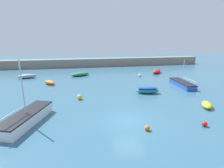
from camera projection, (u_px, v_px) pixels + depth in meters
The scene contains 14 objects.
ground_plane at pixel (129, 122), 15.04m from camera, with size 120.00×120.00×0.20m, color #38667F.
harbor_breakwater at pixel (96, 62), 42.97m from camera, with size 52.89×2.48×1.91m, color gray.
rowboat_white_midwater at pixel (157, 71), 34.71m from camera, with size 3.04×3.13×0.80m.
rowboat_with_red_cover at pixel (147, 90), 22.32m from camera, with size 3.07×1.65×0.84m.
open_tender_yellow at pixel (27, 76), 30.45m from camera, with size 3.21×1.82×0.74m.
sailboat_tall_mast at pixel (27, 118), 14.49m from camera, with size 3.48×5.88×5.35m.
fishing_dinghy_green at pixel (50, 82), 26.53m from camera, with size 2.15×2.22×0.62m.
rowboat_blue_near at pixel (80, 74), 32.31m from camera, with size 3.80×2.47×0.69m.
dinghy_near_pier at pixel (207, 105), 17.80m from camera, with size 1.68×2.06×0.58m.
sailboat_twin_hulled at pixel (182, 84), 25.58m from camera, with size 1.76×5.98×3.91m.
mooring_buoy_red at pixel (205, 124), 14.06m from camera, with size 0.43×0.43×0.43m, color red.
mooring_buoy_orange at pixel (147, 128), 13.45m from camera, with size 0.42×0.42×0.42m, color orange.
mooring_buoy_white at pixel (140, 75), 31.72m from camera, with size 0.52×0.52×0.52m, color white.
mooring_buoy_yellow at pixel (80, 97), 20.15m from camera, with size 0.57×0.57×0.57m, color yellow.
Camera 1 is at (-3.91, -13.17, 6.99)m, focal length 28.00 mm.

